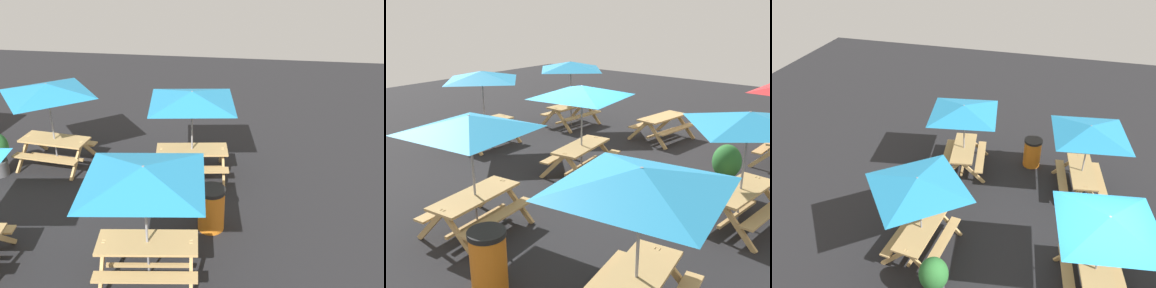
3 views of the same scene
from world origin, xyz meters
The scene contains 6 objects.
picnic_table_1 centered at (0.05, -0.14, 1.99)m, with size 2.80×2.80×2.34m.
picnic_table_2 centered at (3.92, 3.88, 1.99)m, with size 2.80×2.80×2.34m.
picnic_table_4 centered at (3.64, 0.17, 1.99)m, with size 2.80×2.80×2.34m.
picnic_table_7 centered at (0.21, 3.96, 1.99)m, with size 2.20×2.20×2.34m.
trash_bin_orange centered at (4.63, 1.73, 0.49)m, with size 0.59×0.59×0.98m.
potted_plant_0 centered at (-1.03, 3.21, 0.68)m, with size 0.64×0.64×1.19m.
Camera 3 is at (-5.88, 1.22, 7.43)m, focal length 35.00 mm.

